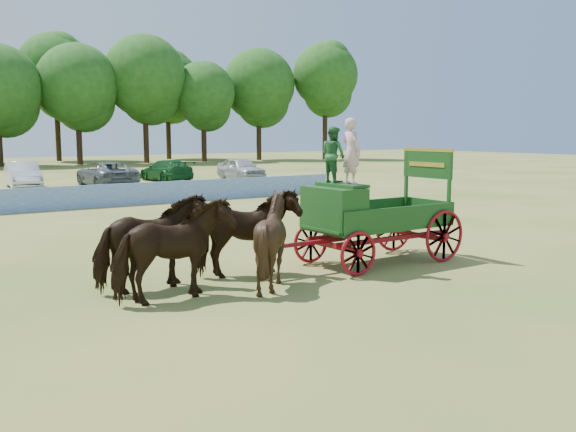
% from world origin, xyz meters
% --- Properties ---
extents(ground, '(160.00, 160.00, 0.00)m').
position_xyz_m(ground, '(0.00, 0.00, 0.00)').
color(ground, '#A48A4A').
rests_on(ground, ground).
extents(horse_lead_left, '(2.55, 1.30, 2.09)m').
position_xyz_m(horse_lead_left, '(-5.24, 0.93, 1.05)').
color(horse_lead_left, black).
rests_on(horse_lead_left, ground).
extents(horse_lead_right, '(2.55, 1.30, 2.09)m').
position_xyz_m(horse_lead_right, '(-5.24, 2.03, 1.05)').
color(horse_lead_right, black).
rests_on(horse_lead_right, ground).
extents(horse_wheel_left, '(2.05, 1.86, 2.10)m').
position_xyz_m(horse_wheel_left, '(-2.84, 0.93, 1.05)').
color(horse_wheel_left, black).
rests_on(horse_wheel_left, ground).
extents(horse_wheel_right, '(2.65, 1.59, 2.09)m').
position_xyz_m(horse_wheel_right, '(-2.84, 2.03, 1.05)').
color(horse_wheel_right, black).
rests_on(horse_wheel_right, ground).
extents(farm_dray, '(6.00, 2.00, 3.77)m').
position_xyz_m(farm_dray, '(0.14, 1.49, 1.60)').
color(farm_dray, maroon).
rests_on(farm_dray, ground).
extents(sponsor_banner, '(26.00, 0.08, 1.05)m').
position_xyz_m(sponsor_banner, '(-1.00, 18.00, 0.53)').
color(sponsor_banner, '#203FAD').
rests_on(sponsor_banner, ground).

